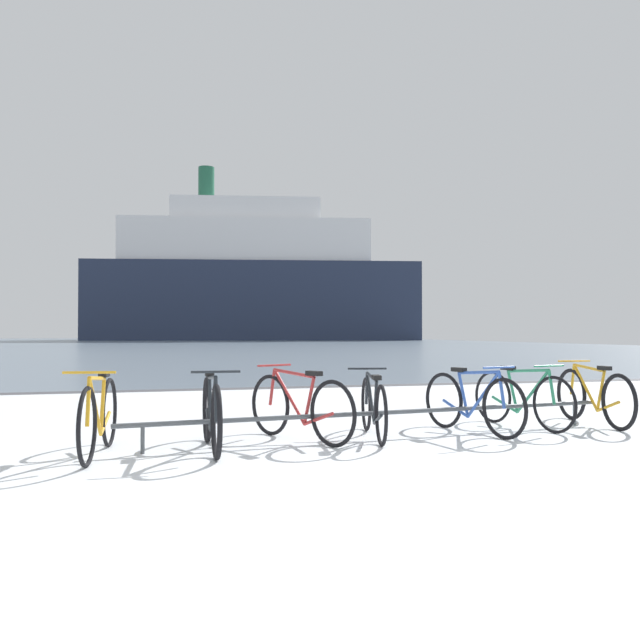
% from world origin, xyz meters
% --- Properties ---
extents(ground, '(80.00, 132.00, 0.08)m').
position_xyz_m(ground, '(0.00, 53.90, -0.04)').
color(ground, silver).
extents(bike_rack, '(5.88, 0.73, 0.31)m').
position_xyz_m(bike_rack, '(1.08, 3.19, 0.27)').
color(bike_rack, '#4C5156').
rests_on(bike_rack, ground).
extents(bicycle_0, '(0.46, 1.74, 0.83)m').
position_xyz_m(bicycle_0, '(-1.97, 2.86, 0.38)').
color(bicycle_0, black).
rests_on(bicycle_0, ground).
extents(bicycle_1, '(0.46, 1.72, 0.82)m').
position_xyz_m(bicycle_1, '(-0.91, 2.88, 0.37)').
color(bicycle_1, black).
rests_on(bicycle_1, ground).
extents(bicycle_2, '(0.81, 1.61, 0.81)m').
position_xyz_m(bicycle_2, '(0.08, 3.23, 0.37)').
color(bicycle_2, black).
rests_on(bicycle_2, ground).
extents(bicycle_3, '(0.50, 1.70, 0.76)m').
position_xyz_m(bicycle_3, '(0.92, 3.21, 0.35)').
color(bicycle_3, black).
rests_on(bicycle_3, ground).
extents(bicycle_4, '(0.56, 1.67, 0.80)m').
position_xyz_m(bicycle_4, '(2.14, 3.21, 0.36)').
color(bicycle_4, black).
rests_on(bicycle_4, ground).
extents(bicycle_5, '(0.51, 1.69, 0.79)m').
position_xyz_m(bicycle_5, '(2.96, 3.47, 0.36)').
color(bicycle_5, black).
rests_on(bicycle_5, ground).
extents(bicycle_6, '(0.46, 1.73, 0.80)m').
position_xyz_m(bicycle_6, '(3.97, 3.46, 0.36)').
color(bicycle_6, black).
rests_on(bicycle_6, ground).
extents(ferry_ship, '(46.32, 20.56, 24.13)m').
position_xyz_m(ferry_ship, '(13.75, 89.03, 8.10)').
color(ferry_ship, '#232D47').
rests_on(ferry_ship, ground).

